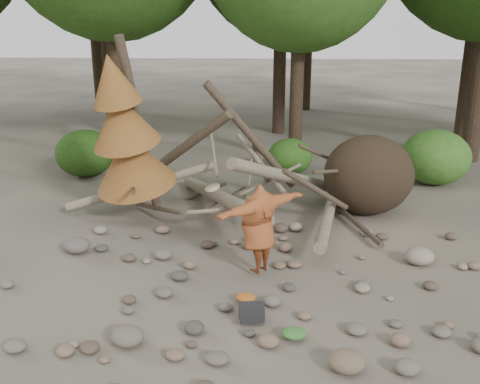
{
  "coord_description": "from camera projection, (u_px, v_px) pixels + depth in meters",
  "views": [
    {
      "loc": [
        0.18,
        -8.46,
        4.63
      ],
      "look_at": [
        -0.4,
        1.5,
        1.4
      ],
      "focal_mm": 40.0,
      "sensor_mm": 36.0,
      "label": 1
    }
  ],
  "objects": [
    {
      "name": "ground",
      "position": [
        258.0,
        293.0,
        9.47
      ],
      "size": [
        120.0,
        120.0,
        0.0
      ],
      "primitive_type": "plane",
      "color": "#514C44",
      "rests_on": "ground"
    },
    {
      "name": "boulder_mid_right",
      "position": [
        419.0,
        256.0,
        10.55
      ],
      "size": [
        0.57,
        0.51,
        0.34
      ],
      "primitive_type": "ellipsoid",
      "color": "gray",
      "rests_on": "ground"
    },
    {
      "name": "cloth_orange",
      "position": [
        246.0,
        300.0,
        9.12
      ],
      "size": [
        0.35,
        0.28,
        0.13
      ],
      "primitive_type": "ellipsoid",
      "color": "#A9581D",
      "rests_on": "ground"
    },
    {
      "name": "boulder_front_right",
      "position": [
        347.0,
        361.0,
        7.34
      ],
      "size": [
        0.51,
        0.46,
        0.31
      ],
      "primitive_type": "ellipsoid",
      "color": "brown",
      "rests_on": "ground"
    },
    {
      "name": "boulder_front_left",
      "position": [
        127.0,
        336.0,
        7.93
      ],
      "size": [
        0.5,
        0.45,
        0.3
      ],
      "primitive_type": "ellipsoid",
      "color": "#655F54",
      "rests_on": "ground"
    },
    {
      "name": "boulder_mid_left",
      "position": [
        77.0,
        245.0,
        11.07
      ],
      "size": [
        0.56,
        0.5,
        0.33
      ],
      "primitive_type": "ellipsoid",
      "color": "#605751",
      "rests_on": "ground"
    },
    {
      "name": "bush_mid",
      "position": [
        290.0,
        156.0,
        16.66
      ],
      "size": [
        1.4,
        1.4,
        1.12
      ],
      "primitive_type": "ellipsoid",
      "color": "#33631C",
      "rests_on": "ground"
    },
    {
      "name": "frisbee_thrower",
      "position": [
        259.0,
        228.0,
        9.88
      ],
      "size": [
        2.03,
        1.86,
        1.73
      ],
      "color": "brown",
      "rests_on": "ground"
    },
    {
      "name": "cloth_green",
      "position": [
        294.0,
        336.0,
        8.06
      ],
      "size": [
        0.38,
        0.32,
        0.14
      ],
      "primitive_type": "ellipsoid",
      "color": "#356F2C",
      "rests_on": "ground"
    },
    {
      "name": "bush_right",
      "position": [
        435.0,
        157.0,
        15.59
      ],
      "size": [
        2.0,
        2.0,
        1.6
      ],
      "primitive_type": "ellipsoid",
      "color": "#3F7624",
      "rests_on": "ground"
    },
    {
      "name": "backpack",
      "position": [
        252.0,
        316.0,
        8.51
      ],
      "size": [
        0.42,
        0.32,
        0.26
      ],
      "primitive_type": "cube",
      "rotation": [
        0.0,
        0.0,
        0.15
      ],
      "color": "black",
      "rests_on": "ground"
    },
    {
      "name": "dead_conifer",
      "position": [
        126.0,
        135.0,
        12.19
      ],
      "size": [
        2.06,
        2.16,
        4.35
      ],
      "color": "#4C3F30",
      "rests_on": "ground"
    },
    {
      "name": "deadfall_pile",
      "position": [
        345.0,
        177.0,
        13.09
      ],
      "size": [
        8.55,
        5.24,
        3.3
      ],
      "color": "#332619",
      "rests_on": "ground"
    },
    {
      "name": "bush_left",
      "position": [
        85.0,
        153.0,
        16.39
      ],
      "size": [
        1.8,
        1.8,
        1.44
      ],
      "primitive_type": "ellipsoid",
      "color": "#274E15",
      "rests_on": "ground"
    }
  ]
}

